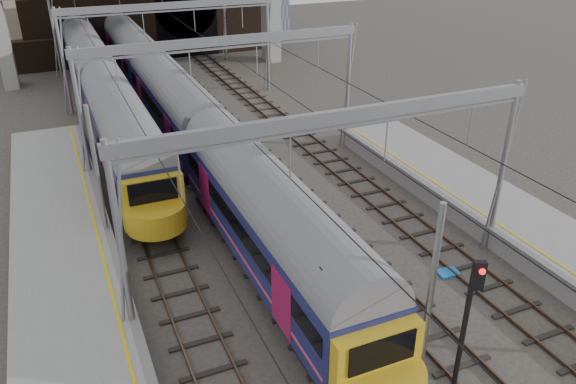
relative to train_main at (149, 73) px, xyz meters
name	(u,v)px	position (x,y,z in m)	size (l,w,h in m)	color
tracks	(271,214)	(2.00, -20.87, -2.58)	(14.40, 80.00, 0.22)	#4C3828
overhead_line	(227,61)	(2.00, -14.39, 3.97)	(16.80, 80.00, 8.00)	gray
retaining_wall	(150,16)	(3.40, 16.06, 1.73)	(28.00, 2.75, 9.00)	black
train_main	(149,73)	(0.00, 0.00, 0.00)	(2.99, 69.00, 5.07)	black
train_second	(91,65)	(-4.00, 4.34, 0.00)	(2.99, 51.80, 5.08)	black
signal_near_left	(322,311)	(-0.83, -32.28, 0.38)	(0.34, 0.46, 4.70)	black
signal_near_centre	(468,315)	(2.95, -34.55, 0.70)	(0.41, 0.48, 5.29)	black
equip_cover_a	(369,302)	(2.84, -29.31, -2.56)	(0.73, 0.51, 0.09)	blue
equip_cover_b	(346,286)	(2.54, -28.00, -2.54)	(0.97, 0.68, 0.11)	blue
equip_cover_c	(448,273)	(7.08, -28.92, -2.55)	(0.94, 0.66, 0.11)	blue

